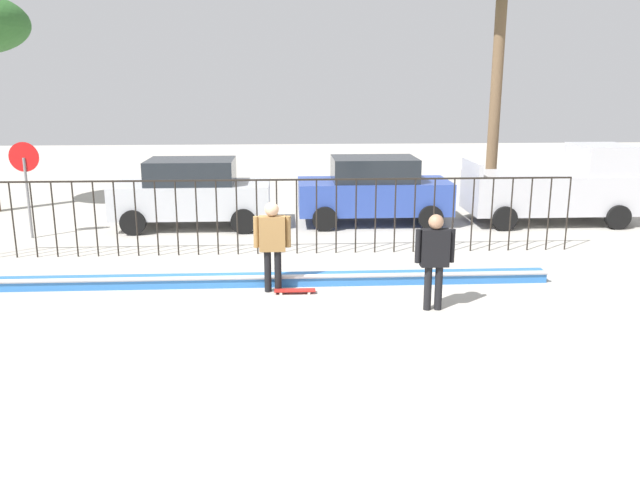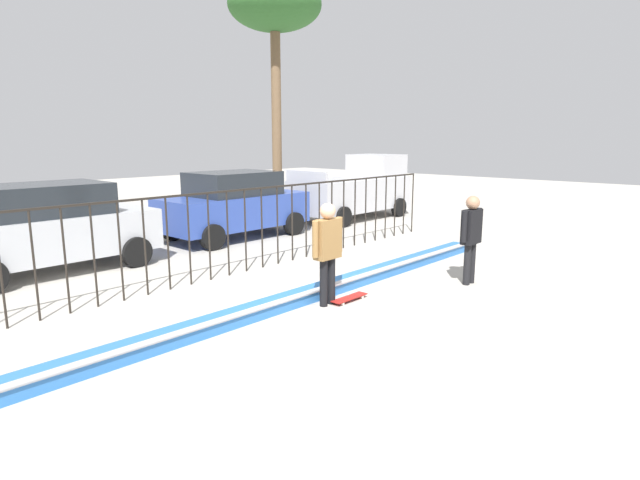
{
  "view_description": "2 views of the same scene",
  "coord_description": "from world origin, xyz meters",
  "px_view_note": "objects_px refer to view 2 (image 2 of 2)",
  "views": [
    {
      "loc": [
        0.19,
        -11.93,
        4.01
      ],
      "look_at": [
        0.89,
        0.67,
        0.88
      ],
      "focal_mm": 36.11,
      "sensor_mm": 36.0,
      "label": 1
    },
    {
      "loc": [
        -6.49,
        -5.65,
        2.84
      ],
      "look_at": [
        0.76,
        1.0,
        0.9
      ],
      "focal_mm": 29.12,
      "sensor_mm": 36.0,
      "label": 2
    }
  ],
  "objects_px": {
    "skateboard": "(350,298)",
    "parked_car_silver": "(48,227)",
    "pickup_truck": "(356,189)",
    "palm_tree_tall": "(275,9)",
    "skateboarder": "(328,245)",
    "parked_car_blue": "(234,204)",
    "camera_operator": "(471,232)"
  },
  "relations": [
    {
      "from": "skateboard",
      "to": "camera_operator",
      "type": "distance_m",
      "value": 2.85
    },
    {
      "from": "parked_car_silver",
      "to": "parked_car_blue",
      "type": "distance_m",
      "value": 5.13
    },
    {
      "from": "pickup_truck",
      "to": "parked_car_blue",
      "type": "bearing_deg",
      "value": 178.94
    },
    {
      "from": "pickup_truck",
      "to": "palm_tree_tall",
      "type": "distance_m",
      "value": 7.09
    },
    {
      "from": "skateboard",
      "to": "palm_tree_tall",
      "type": "bearing_deg",
      "value": 72.27
    },
    {
      "from": "skateboard",
      "to": "skateboarder",
      "type": "bearing_deg",
      "value": 179.04
    },
    {
      "from": "parked_car_blue",
      "to": "camera_operator",
      "type": "bearing_deg",
      "value": -93.24
    },
    {
      "from": "pickup_truck",
      "to": "palm_tree_tall",
      "type": "relative_size",
      "value": 0.56
    },
    {
      "from": "skateboard",
      "to": "parked_car_silver",
      "type": "bearing_deg",
      "value": 133.17
    },
    {
      "from": "parked_car_blue",
      "to": "pickup_truck",
      "type": "height_order",
      "value": "pickup_truck"
    },
    {
      "from": "camera_operator",
      "to": "pickup_truck",
      "type": "height_order",
      "value": "pickup_truck"
    },
    {
      "from": "skateboard",
      "to": "parked_car_silver",
      "type": "xyz_separation_m",
      "value": [
        -2.75,
        6.05,
        0.91
      ]
    },
    {
      "from": "camera_operator",
      "to": "palm_tree_tall",
      "type": "relative_size",
      "value": 0.21
    },
    {
      "from": "parked_car_silver",
      "to": "parked_car_blue",
      "type": "relative_size",
      "value": 1.0
    },
    {
      "from": "skateboarder",
      "to": "skateboard",
      "type": "distance_m",
      "value": 1.1
    },
    {
      "from": "skateboard",
      "to": "parked_car_silver",
      "type": "relative_size",
      "value": 0.19
    },
    {
      "from": "skateboarder",
      "to": "parked_car_blue",
      "type": "bearing_deg",
      "value": 69.0
    },
    {
      "from": "pickup_truck",
      "to": "skateboarder",
      "type": "bearing_deg",
      "value": -142.68
    },
    {
      "from": "parked_car_silver",
      "to": "parked_car_blue",
      "type": "xyz_separation_m",
      "value": [
        5.13,
        0.19,
        0.0
      ]
    },
    {
      "from": "skateboarder",
      "to": "parked_car_silver",
      "type": "relative_size",
      "value": 0.41
    },
    {
      "from": "camera_operator",
      "to": "parked_car_blue",
      "type": "distance_m",
      "value": 7.28
    },
    {
      "from": "skateboard",
      "to": "pickup_truck",
      "type": "xyz_separation_m",
      "value": [
        7.67,
        6.02,
        0.98
      ]
    },
    {
      "from": "pickup_truck",
      "to": "parked_car_silver",
      "type": "bearing_deg",
      "value": -178.82
    },
    {
      "from": "pickup_truck",
      "to": "camera_operator",
      "type": "bearing_deg",
      "value": -125.09
    },
    {
      "from": "pickup_truck",
      "to": "palm_tree_tall",
      "type": "height_order",
      "value": "palm_tree_tall"
    },
    {
      "from": "skateboarder",
      "to": "pickup_truck",
      "type": "distance_m",
      "value": 9.99
    },
    {
      "from": "parked_car_silver",
      "to": "pickup_truck",
      "type": "relative_size",
      "value": 0.91
    },
    {
      "from": "skateboard",
      "to": "palm_tree_tall",
      "type": "relative_size",
      "value": 0.09
    },
    {
      "from": "skateboard",
      "to": "pickup_truck",
      "type": "bearing_deg",
      "value": 56.85
    },
    {
      "from": "pickup_truck",
      "to": "palm_tree_tall",
      "type": "bearing_deg",
      "value": 109.57
    },
    {
      "from": "skateboarder",
      "to": "skateboard",
      "type": "relative_size",
      "value": 2.22
    },
    {
      "from": "parked_car_blue",
      "to": "skateboarder",
      "type": "bearing_deg",
      "value": -118.57
    }
  ]
}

